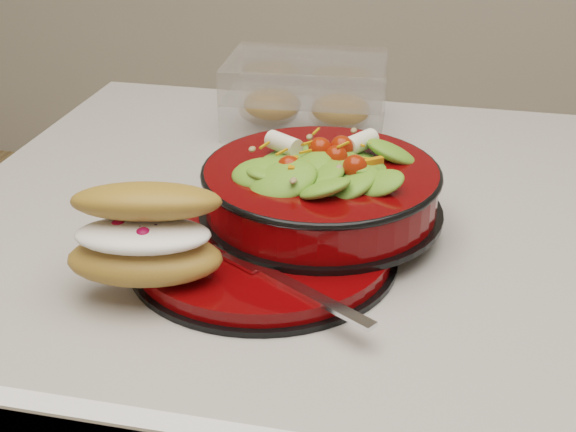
% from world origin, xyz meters
% --- Properties ---
extents(dinner_plate, '(0.26, 0.26, 0.02)m').
position_xyz_m(dinner_plate, '(-0.25, -0.12, 0.91)').
color(dinner_plate, black).
rests_on(dinner_plate, island_counter).
extents(salad_bowl, '(0.25, 0.25, 0.10)m').
position_xyz_m(salad_bowl, '(-0.20, -0.05, 0.96)').
color(salad_bowl, black).
rests_on(salad_bowl, dinner_plate).
extents(croissant, '(0.15, 0.11, 0.08)m').
position_xyz_m(croissant, '(-0.33, -0.20, 0.96)').
color(croissant, '#A57432').
rests_on(croissant, dinner_plate).
extents(fork, '(0.15, 0.10, 0.00)m').
position_xyz_m(fork, '(-0.20, -0.19, 0.92)').
color(fork, silver).
rests_on(fork, dinner_plate).
extents(pastry_box, '(0.22, 0.16, 0.09)m').
position_xyz_m(pastry_box, '(-0.28, 0.24, 0.95)').
color(pastry_box, white).
rests_on(pastry_box, island_counter).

